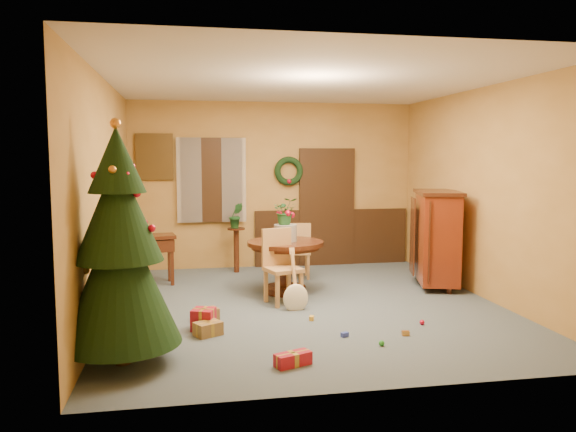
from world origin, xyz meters
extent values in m
plane|color=#394954|center=(0.00, 0.00, 0.00)|extent=(5.50, 5.50, 0.00)
plane|color=silver|center=(0.00, 0.00, 2.90)|extent=(5.50, 5.50, 0.00)
plane|color=olive|center=(0.00, 2.75, 1.45)|extent=(5.00, 0.00, 5.00)
plane|color=olive|center=(0.00, -2.75, 1.45)|extent=(5.00, 0.00, 5.00)
plane|color=olive|center=(-2.50, 0.00, 1.45)|extent=(0.00, 5.50, 5.50)
plane|color=olive|center=(2.50, 0.00, 1.45)|extent=(0.00, 5.50, 5.50)
cube|color=black|center=(1.05, 2.71, 0.50)|extent=(2.80, 0.06, 1.00)
cube|color=black|center=(0.95, 2.70, 1.05)|extent=(1.00, 0.08, 2.10)
cube|color=white|center=(0.95, 2.73, 1.00)|extent=(0.80, 0.03, 1.90)
cube|color=black|center=(-1.10, 2.70, 1.55)|extent=(1.05, 0.08, 1.45)
cube|color=white|center=(-1.10, 2.73, 1.55)|extent=(0.88, 0.03, 1.25)
cube|color=white|center=(-1.48, 2.65, 1.55)|extent=(0.42, 0.02, 1.45)
cube|color=white|center=(-0.72, 2.65, 1.55)|extent=(0.42, 0.02, 1.45)
torus|color=black|center=(0.25, 2.67, 1.70)|extent=(0.51, 0.11, 0.51)
cube|color=#4C3819|center=(-2.05, 2.71, 1.95)|extent=(0.62, 0.05, 0.78)
cube|color=gray|center=(-2.05, 2.74, 1.95)|extent=(0.48, 0.02, 0.62)
cylinder|color=black|center=(-0.15, 0.73, 0.72)|extent=(1.09, 1.09, 0.06)
cylinder|color=black|center=(-0.15, 0.73, 0.66)|extent=(0.97, 0.97, 0.04)
cylinder|color=black|center=(-0.15, 0.73, 0.37)|extent=(0.18, 0.18, 0.60)
cylinder|color=black|center=(-0.15, 0.73, 0.05)|extent=(0.58, 0.58, 0.10)
cylinder|color=slate|center=(-0.15, 0.73, 0.87)|extent=(0.33, 0.33, 0.24)
imported|color=#1E4C23|center=(-0.15, 0.73, 1.18)|extent=(0.35, 0.30, 0.38)
cube|color=#AA8044|center=(-0.28, 0.15, 0.46)|extent=(0.54, 0.54, 0.05)
cube|color=#AA8044|center=(-0.34, 0.34, 0.74)|extent=(0.42, 0.17, 0.51)
cube|color=#AA8044|center=(-0.17, 0.37, 0.22)|extent=(0.06, 0.06, 0.44)
cube|color=#AA8044|center=(-0.50, 0.27, 0.22)|extent=(0.06, 0.06, 0.44)
cube|color=#AA8044|center=(-0.07, 0.04, 0.22)|extent=(0.06, 0.06, 0.44)
cube|color=#AA8044|center=(-0.40, -0.06, 0.22)|extent=(0.06, 0.06, 0.44)
cube|color=#AA8044|center=(0.22, 1.70, 0.42)|extent=(0.43, 0.43, 0.05)
cube|color=#AA8044|center=(0.20, 1.53, 0.67)|extent=(0.39, 0.08, 0.47)
cube|color=#AA8044|center=(0.04, 1.56, 0.20)|extent=(0.05, 0.05, 0.40)
cube|color=#AA8044|center=(0.36, 1.53, 0.20)|extent=(0.05, 0.05, 0.40)
cube|color=#AA8044|center=(0.07, 1.88, 0.20)|extent=(0.05, 0.05, 0.40)
cube|color=#AA8044|center=(0.39, 1.84, 0.20)|extent=(0.05, 0.05, 0.40)
cylinder|color=black|center=(-0.72, 2.31, 0.37)|extent=(0.09, 0.09, 0.73)
cylinder|color=black|center=(-0.72, 2.31, 0.74)|extent=(0.29, 0.29, 0.03)
imported|color=#19471E|center=(-0.72, 2.31, 0.97)|extent=(0.25, 0.21, 0.43)
cylinder|color=#382111|center=(-2.15, -1.74, 0.12)|extent=(0.14, 0.14, 0.24)
cone|color=black|center=(-2.15, -1.74, 0.86)|extent=(1.11, 1.11, 1.32)
cone|color=black|center=(-2.15, -1.74, 1.47)|extent=(0.81, 0.81, 0.96)
cone|color=black|center=(-2.15, -1.74, 1.92)|extent=(0.53, 0.53, 0.61)
sphere|color=orange|center=(-2.15, -1.74, 2.25)|extent=(0.10, 0.10, 0.10)
cube|color=black|center=(-2.15, 1.60, 0.74)|extent=(0.92, 0.56, 0.05)
cube|color=black|center=(-2.15, 1.60, 0.61)|extent=(0.86, 0.51, 0.18)
cube|color=black|center=(-2.52, 1.60, 0.36)|extent=(0.10, 0.31, 0.71)
cube|color=black|center=(-1.78, 1.60, 0.36)|extent=(0.10, 0.31, 0.71)
cube|color=#4E1509|center=(2.15, 0.72, 0.74)|extent=(0.80, 1.17, 1.32)
cube|color=black|center=(2.15, 0.72, 1.42)|extent=(0.88, 1.25, 0.05)
cylinder|color=black|center=(2.15, 0.28, 0.05)|extent=(0.07, 0.07, 0.10)
cylinder|color=black|center=(2.15, 1.17, 0.05)|extent=(0.07, 0.07, 0.10)
cube|color=brown|center=(-1.32, -1.02, 0.07)|extent=(0.34, 0.31, 0.15)
cube|color=#AC8D2D|center=(-1.32, -1.02, 0.07)|extent=(0.26, 0.16, 0.15)
cube|color=#AC8D2D|center=(-1.32, -1.02, 0.07)|extent=(0.13, 0.20, 0.15)
cube|color=maroon|center=(-1.37, -0.81, 0.12)|extent=(0.30, 0.30, 0.24)
cube|color=#AC8D2D|center=(-1.37, -0.81, 0.12)|extent=(0.24, 0.11, 0.24)
cube|color=#AC8D2D|center=(-1.37, -0.81, 0.12)|extent=(0.11, 0.24, 0.24)
cube|color=brown|center=(-1.31, -0.43, 0.07)|extent=(0.31, 0.26, 0.14)
cube|color=#AC8D2D|center=(-1.31, -0.43, 0.07)|extent=(0.25, 0.12, 0.14)
cube|color=#AC8D2D|center=(-1.31, -0.43, 0.07)|extent=(0.10, 0.18, 0.14)
cube|color=maroon|center=(-0.58, -2.07, 0.06)|extent=(0.38, 0.26, 0.12)
cube|color=#AC8D2D|center=(-0.58, -2.07, 0.06)|extent=(0.34, 0.15, 0.13)
cube|color=#AC8D2D|center=(-0.58, -2.07, 0.06)|extent=(0.10, 0.15, 0.13)
cube|color=#2A3EB8|center=(0.13, -1.35, 0.03)|extent=(0.09, 0.08, 0.05)
sphere|color=green|center=(0.43, -1.70, 0.03)|extent=(0.06, 0.06, 0.06)
cube|color=gold|center=(-0.08, -0.67, 0.03)|extent=(0.07, 0.09, 0.05)
sphere|color=red|center=(1.14, -1.08, 0.03)|extent=(0.06, 0.06, 0.06)
cube|color=orange|center=(0.80, -1.42, 0.03)|extent=(0.09, 0.06, 0.05)
camera|label=1|loc=(-1.53, -7.06, 1.94)|focal=35.00mm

